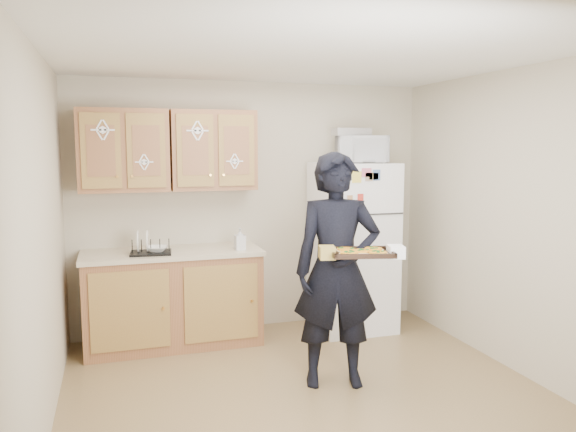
# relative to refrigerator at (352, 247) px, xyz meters

# --- Properties ---
(floor) EXTENTS (3.60, 3.60, 0.00)m
(floor) POSITION_rel_refrigerator_xyz_m (-0.95, -1.43, -0.85)
(floor) COLOR brown
(floor) RESTS_ON ground
(ceiling) EXTENTS (3.60, 3.60, 0.00)m
(ceiling) POSITION_rel_refrigerator_xyz_m (-0.95, -1.43, 1.65)
(ceiling) COLOR white
(ceiling) RESTS_ON wall_back
(wall_back) EXTENTS (3.60, 0.04, 2.50)m
(wall_back) POSITION_rel_refrigerator_xyz_m (-0.95, 0.37, 0.40)
(wall_back) COLOR #C0B49B
(wall_back) RESTS_ON floor
(wall_front) EXTENTS (3.60, 0.04, 2.50)m
(wall_front) POSITION_rel_refrigerator_xyz_m (-0.95, -3.23, 0.40)
(wall_front) COLOR #C0B49B
(wall_front) RESTS_ON floor
(wall_left) EXTENTS (0.04, 3.60, 2.50)m
(wall_left) POSITION_rel_refrigerator_xyz_m (-2.75, -1.43, 0.40)
(wall_left) COLOR #C0B49B
(wall_left) RESTS_ON floor
(wall_right) EXTENTS (0.04, 3.60, 2.50)m
(wall_right) POSITION_rel_refrigerator_xyz_m (0.85, -1.43, 0.40)
(wall_right) COLOR #C0B49B
(wall_right) RESTS_ON floor
(refrigerator) EXTENTS (0.75, 0.70, 1.70)m
(refrigerator) POSITION_rel_refrigerator_xyz_m (0.00, 0.00, 0.00)
(refrigerator) COLOR white
(refrigerator) RESTS_ON floor
(base_cabinet) EXTENTS (1.60, 0.60, 0.86)m
(base_cabinet) POSITION_rel_refrigerator_xyz_m (-1.80, 0.05, -0.42)
(base_cabinet) COLOR brown
(base_cabinet) RESTS_ON floor
(countertop) EXTENTS (1.64, 0.64, 0.04)m
(countertop) POSITION_rel_refrigerator_xyz_m (-1.80, 0.05, 0.03)
(countertop) COLOR beige
(countertop) RESTS_ON base_cabinet
(upper_cab_left) EXTENTS (0.80, 0.33, 0.75)m
(upper_cab_left) POSITION_rel_refrigerator_xyz_m (-2.20, 0.18, 0.98)
(upper_cab_left) COLOR brown
(upper_cab_left) RESTS_ON wall_back
(upper_cab_right) EXTENTS (0.80, 0.33, 0.75)m
(upper_cab_right) POSITION_rel_refrigerator_xyz_m (-1.38, 0.18, 0.98)
(upper_cab_right) COLOR brown
(upper_cab_right) RESTS_ON wall_back
(cereal_box) EXTENTS (0.20, 0.07, 0.32)m
(cereal_box) POSITION_rel_refrigerator_xyz_m (0.52, 0.24, -0.69)
(cereal_box) COLOR #DECB4E
(cereal_box) RESTS_ON floor
(person) EXTENTS (0.75, 0.58, 1.82)m
(person) POSITION_rel_refrigerator_xyz_m (-0.67, -1.22, 0.06)
(person) COLOR black
(person) RESTS_ON floor
(baking_tray) EXTENTS (0.51, 0.42, 0.04)m
(baking_tray) POSITION_rel_refrigerator_xyz_m (-0.60, -1.51, 0.24)
(baking_tray) COLOR black
(baking_tray) RESTS_ON person
(pizza_front_left) EXTENTS (0.15, 0.15, 0.02)m
(pizza_front_left) POSITION_rel_refrigerator_xyz_m (-0.72, -1.56, 0.26)
(pizza_front_left) COLOR #F5A21F
(pizza_front_left) RESTS_ON baking_tray
(pizza_front_right) EXTENTS (0.15, 0.15, 0.02)m
(pizza_front_right) POSITION_rel_refrigerator_xyz_m (-0.52, -1.61, 0.26)
(pizza_front_right) COLOR #F5A21F
(pizza_front_right) RESTS_ON baking_tray
(pizza_back_left) EXTENTS (0.15, 0.15, 0.02)m
(pizza_back_left) POSITION_rel_refrigerator_xyz_m (-0.68, -1.42, 0.26)
(pizza_back_left) COLOR #F5A21F
(pizza_back_left) RESTS_ON baking_tray
(pizza_back_right) EXTENTS (0.15, 0.15, 0.02)m
(pizza_back_right) POSITION_rel_refrigerator_xyz_m (-0.48, -1.47, 0.26)
(pizza_back_right) COLOR #F5A21F
(pizza_back_right) RESTS_ON baking_tray
(pizza_center) EXTENTS (0.15, 0.15, 0.02)m
(pizza_center) POSITION_rel_refrigerator_xyz_m (-0.60, -1.51, 0.26)
(pizza_center) COLOR #F5A21F
(pizza_center) RESTS_ON baking_tray
(microwave) EXTENTS (0.54, 0.41, 0.27)m
(microwave) POSITION_rel_refrigerator_xyz_m (0.06, -0.05, 0.98)
(microwave) COLOR white
(microwave) RESTS_ON refrigerator
(foil_pan) EXTENTS (0.37, 0.28, 0.07)m
(foil_pan) POSITION_rel_refrigerator_xyz_m (-0.04, -0.02, 1.15)
(foil_pan) COLOR silver
(foil_pan) RESTS_ON microwave
(dish_rack) EXTENTS (0.38, 0.30, 0.14)m
(dish_rack) POSITION_rel_refrigerator_xyz_m (-2.00, -0.05, 0.12)
(dish_rack) COLOR black
(dish_rack) RESTS_ON countertop
(bowl) EXTENTS (0.24, 0.24, 0.05)m
(bowl) POSITION_rel_refrigerator_xyz_m (-1.94, -0.05, 0.09)
(bowl) COLOR silver
(bowl) RESTS_ON dish_rack
(soap_bottle) EXTENTS (0.10, 0.10, 0.21)m
(soap_bottle) POSITION_rel_refrigerator_xyz_m (-1.19, -0.09, 0.15)
(soap_bottle) COLOR white
(soap_bottle) RESTS_ON countertop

